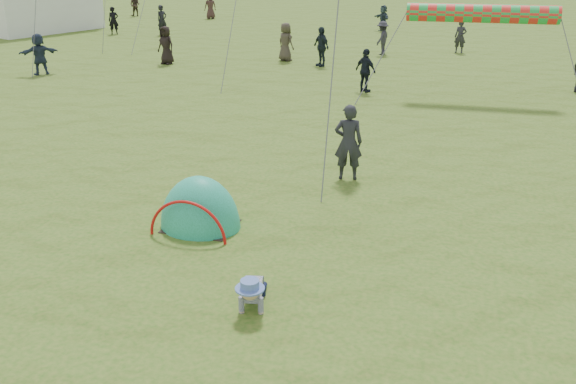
# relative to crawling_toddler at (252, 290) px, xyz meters

# --- Properties ---
(ground) EXTENTS (140.00, 140.00, 0.00)m
(ground) POSITION_rel_crawling_toddler_xyz_m (-0.98, 0.50, -0.32)
(ground) COLOR #2C5A16
(crawling_toddler) EXTENTS (0.69, 0.90, 0.63)m
(crawling_toddler) POSITION_rel_crawling_toddler_xyz_m (0.00, 0.00, 0.00)
(crawling_toddler) COLOR black
(crawling_toddler) RESTS_ON ground
(popup_tent) EXTENTS (1.74, 1.47, 2.13)m
(popup_tent) POSITION_rel_crawling_toddler_xyz_m (-1.86, 2.72, -0.32)
(popup_tent) COLOR #1A8854
(popup_tent) RESTS_ON ground
(standing_adult) EXTENTS (0.73, 0.53, 1.84)m
(standing_adult) POSITION_rel_crawling_toddler_xyz_m (0.63, 6.16, 0.60)
(standing_adult) COLOR #222328
(standing_adult) RESTS_ON ground
(crowd_person_0) EXTENTS (0.71, 0.64, 1.63)m
(crowd_person_0) POSITION_rel_crawling_toddler_xyz_m (-16.82, 28.32, 0.50)
(crowd_person_0) COLOR black
(crowd_person_0) RESTS_ON ground
(crowd_person_2) EXTENTS (1.01, 0.88, 1.63)m
(crowd_person_2) POSITION_rel_crawling_toddler_xyz_m (-0.04, 15.75, 0.50)
(crowd_person_2) COLOR black
(crowd_person_2) RESTS_ON ground
(crowd_person_4) EXTENTS (1.04, 0.94, 1.78)m
(crowd_person_4) POSITION_rel_crawling_toddler_xyz_m (-4.51, 21.65, 0.57)
(crowd_person_4) COLOR #3C352B
(crowd_person_4) RESTS_ON ground
(crowd_person_5) EXTENTS (1.51, 1.49, 1.74)m
(crowd_person_5) POSITION_rel_crawling_toddler_xyz_m (-13.97, 16.06, 0.55)
(crowd_person_5) COLOR #28344C
(crowd_person_5) RESTS_ON ground
(crowd_person_6) EXTENTS (0.66, 0.50, 1.63)m
(crowd_person_6) POSITION_rel_crawling_toddler_xyz_m (3.62, 25.92, 0.50)
(crowd_person_6) COLOR #26262A
(crowd_person_6) RESTS_ON ground
(crowd_person_7) EXTENTS (0.83, 0.66, 1.65)m
(crowd_person_7) POSITION_rel_crawling_toddler_xyz_m (-19.95, 37.84, 0.51)
(crowd_person_7) COLOR #372A22
(crowd_person_7) RESTS_ON ground
(crowd_person_9) EXTENTS (0.90, 1.19, 1.64)m
(crowd_person_9) POSITION_rel_crawling_toddler_xyz_m (-0.20, 24.46, 0.51)
(crowd_person_9) COLOR #2A2931
(crowd_person_9) RESTS_ON ground
(crowd_person_10) EXTENTS (1.03, 0.96, 1.76)m
(crowd_person_10) POSITION_rel_crawling_toddler_xyz_m (-13.87, 37.57, 0.57)
(crowd_person_10) COLOR #3A2522
(crowd_person_10) RESTS_ON ground
(crowd_person_11) EXTENTS (1.27, 1.48, 1.61)m
(crowd_person_11) POSITION_rel_crawling_toddler_xyz_m (-0.94, 33.30, 0.49)
(crowd_person_11) COLOR #293741
(crowd_person_11) RESTS_ON ground
(crowd_person_12) EXTENTS (0.70, 0.77, 1.76)m
(crowd_person_12) POSITION_rel_crawling_toddler_xyz_m (-13.81, 28.69, 0.56)
(crowd_person_12) COLOR black
(crowd_person_12) RESTS_ON ground
(crowd_person_14) EXTENTS (1.04, 1.03, 1.76)m
(crowd_person_14) POSITION_rel_crawling_toddler_xyz_m (-2.62, 20.67, 0.57)
(crowd_person_14) COLOR #1B242A
(crowd_person_14) RESTS_ON ground
(crowd_person_15) EXTENTS (0.74, 1.15, 1.69)m
(crowd_person_15) POSITION_rel_crawling_toddler_xyz_m (-21.65, 27.86, 0.53)
(crowd_person_15) COLOR black
(crowd_person_15) RESTS_ON ground
(crowd_person_16) EXTENTS (0.97, 0.78, 1.73)m
(crowd_person_16) POSITION_rel_crawling_toddler_xyz_m (-9.71, 19.62, 0.55)
(crowd_person_16) COLOR black
(crowd_person_16) RESTS_ON ground
(rainbow_tube_kite) EXTENTS (5.16, 0.64, 0.64)m
(rainbow_tube_kite) POSITION_rel_crawling_toddler_xyz_m (3.93, 15.63, 2.69)
(rainbow_tube_kite) COLOR red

